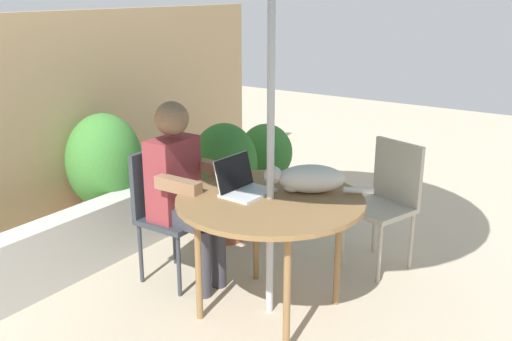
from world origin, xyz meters
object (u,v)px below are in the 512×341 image
at_px(cat, 307,179).
at_px(potted_plant_near_fence, 105,170).
at_px(patio_table, 270,207).
at_px(potted_plant_corner, 225,174).
at_px(laptop, 241,182).
at_px(potted_plant_by_chair, 266,161).
at_px(person_seated, 182,184).
at_px(chair_occupied, 165,204).
at_px(chair_empty, 388,194).

distance_m(cat, potted_plant_near_fence, 1.85).
height_order(patio_table, potted_plant_corner, potted_plant_corner).
xyz_separation_m(patio_table, laptop, (-0.02, 0.20, 0.12)).
bearing_deg(potted_plant_by_chair, person_seated, -168.60).
bearing_deg(potted_plant_corner, laptop, -137.50).
distance_m(person_seated, potted_plant_by_chair, 1.50).
bearing_deg(chair_occupied, person_seated, -90.00).
height_order(laptop, potted_plant_corner, laptop).
distance_m(laptop, potted_plant_corner, 1.08).
xyz_separation_m(laptop, potted_plant_corner, (0.77, 0.70, -0.28)).
distance_m(chair_occupied, laptop, 0.70).
distance_m(patio_table, potted_plant_near_fence, 1.73).
distance_m(chair_occupied, person_seated, 0.23).
xyz_separation_m(patio_table, person_seated, (0.00, 0.68, 0.01)).
bearing_deg(potted_plant_near_fence, cat, -91.57).
relative_size(chair_empty, laptop, 2.85).
xyz_separation_m(patio_table, potted_plant_near_fence, (0.26, 1.70, -0.14)).
height_order(chair_empty, potted_plant_by_chair, chair_empty).
distance_m(person_seated, potted_plant_corner, 0.80).
xyz_separation_m(cat, potted_plant_by_chair, (1.25, 1.10, -0.38)).
relative_size(chair_empty, potted_plant_corner, 0.96).
xyz_separation_m(patio_table, potted_plant_by_chair, (1.45, 0.97, -0.24)).
bearing_deg(potted_plant_by_chair, potted_plant_corner, -174.07).
relative_size(patio_table, potted_plant_near_fence, 1.10).
height_order(potted_plant_near_fence, potted_plant_corner, potted_plant_near_fence).
xyz_separation_m(patio_table, chair_empty, (1.02, -0.33, -0.16)).
bearing_deg(chair_empty, patio_table, 161.86).
bearing_deg(patio_table, potted_plant_near_fence, 81.45).
bearing_deg(person_seated, patio_table, -90.00).
bearing_deg(potted_plant_near_fence, potted_plant_corner, -58.38).
xyz_separation_m(chair_occupied, potted_plant_corner, (0.75, 0.06, 0.00)).
bearing_deg(person_seated, potted_plant_corner, 16.35).
bearing_deg(patio_table, potted_plant_corner, 50.25).
distance_m(laptop, potted_plant_by_chair, 1.70).
xyz_separation_m(person_seated, potted_plant_corner, (0.75, 0.22, -0.17)).
bearing_deg(person_seated, chair_occupied, 90.00).
xyz_separation_m(chair_empty, cat, (-0.81, 0.21, 0.30)).
xyz_separation_m(person_seated, potted_plant_near_fence, (0.26, 1.02, -0.15)).
relative_size(cat, potted_plant_by_chair, 0.74).
bearing_deg(potted_plant_by_chair, patio_table, -146.16).
relative_size(patio_table, laptop, 3.52).
xyz_separation_m(potted_plant_near_fence, potted_plant_by_chair, (1.20, -0.73, -0.10)).
bearing_deg(potted_plant_by_chair, laptop, -152.18).
distance_m(chair_empty, cat, 0.89).
xyz_separation_m(laptop, potted_plant_by_chair, (1.47, 0.78, -0.36)).
bearing_deg(potted_plant_near_fence, laptop, -100.33).
height_order(patio_table, potted_plant_by_chair, potted_plant_by_chair).
distance_m(patio_table, cat, 0.28).
relative_size(chair_empty, cat, 1.54).
bearing_deg(chair_empty, potted_plant_by_chair, 71.59).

